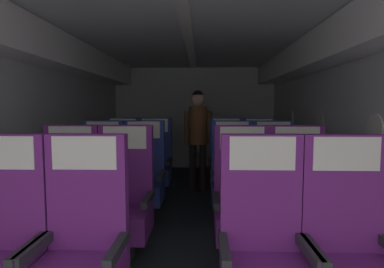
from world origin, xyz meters
TOP-DOWN VIEW (x-y plane):
  - ground at (0.00, 3.35)m, footprint 3.72×7.10m
  - fuselage_shell at (0.00, 3.61)m, footprint 3.60×6.75m
  - seat_a_left_aisle at (-0.53, 1.57)m, footprint 0.51×0.49m
  - seat_a_right_aisle at (1.02, 1.58)m, footprint 0.51×0.49m
  - seat_a_right_window at (0.53, 1.59)m, footprint 0.51×0.49m
  - seat_b_left_window at (-1.01, 2.51)m, footprint 0.51×0.49m
  - seat_b_left_aisle at (-0.52, 2.51)m, footprint 0.51×0.49m
  - seat_b_right_aisle at (1.01, 2.52)m, footprint 0.51×0.49m
  - seat_b_right_window at (0.52, 2.51)m, footprint 0.51×0.49m
  - seat_c_left_window at (-1.02, 3.45)m, footprint 0.51×0.49m
  - seat_c_left_aisle at (-0.53, 3.47)m, footprint 0.51×0.49m
  - seat_c_right_aisle at (1.01, 3.46)m, footprint 0.51×0.49m
  - seat_c_right_window at (0.53, 3.47)m, footprint 0.51×0.49m
  - seat_d_left_window at (-1.02, 4.43)m, footprint 0.51×0.49m
  - seat_d_left_aisle at (-0.54, 4.41)m, footprint 0.51×0.49m
  - seat_d_right_aisle at (1.02, 4.42)m, footprint 0.51×0.49m
  - seat_d_right_window at (0.53, 4.43)m, footprint 0.51×0.49m
  - flight_attendant at (0.10, 4.76)m, footprint 0.43×0.28m

SIDE VIEW (x-z plane):
  - ground at x=0.00m, z-range -0.02..0.00m
  - seat_a_left_aisle at x=-0.53m, z-range -0.10..1.07m
  - seat_a_right_aisle at x=1.02m, z-range -0.10..1.07m
  - seat_a_right_window at x=0.53m, z-range -0.10..1.07m
  - seat_b_left_window at x=-1.01m, z-range -0.10..1.07m
  - seat_b_left_aisle at x=-0.52m, z-range -0.10..1.07m
  - seat_b_right_aisle at x=1.01m, z-range -0.10..1.07m
  - seat_b_right_window at x=0.52m, z-range -0.10..1.07m
  - seat_c_left_window at x=-1.02m, z-range -0.10..1.07m
  - seat_c_left_aisle at x=-0.53m, z-range -0.10..1.07m
  - seat_c_right_aisle at x=1.01m, z-range -0.10..1.07m
  - seat_c_right_window at x=0.53m, z-range -0.10..1.07m
  - seat_d_left_window at x=-1.02m, z-range -0.10..1.07m
  - seat_d_left_aisle at x=-0.54m, z-range -0.10..1.07m
  - seat_d_right_aisle at x=1.02m, z-range -0.10..1.07m
  - seat_d_right_window at x=0.53m, z-range -0.10..1.07m
  - flight_attendant at x=0.10m, z-range 0.18..1.78m
  - fuselage_shell at x=0.00m, z-range 0.50..2.74m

